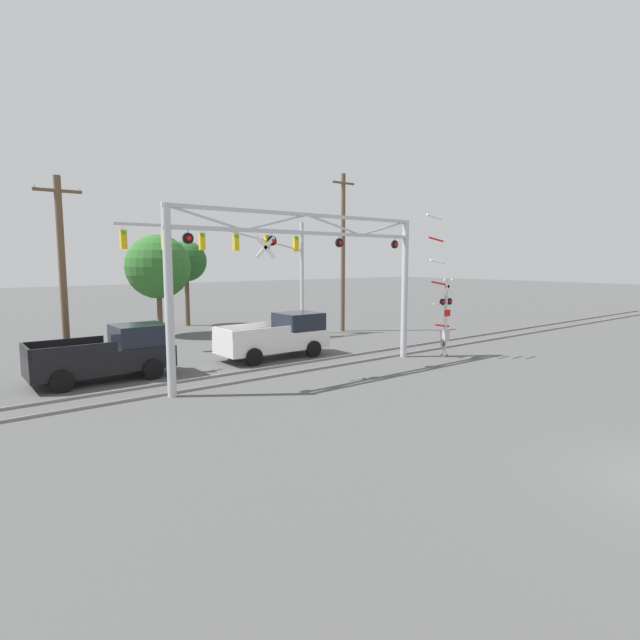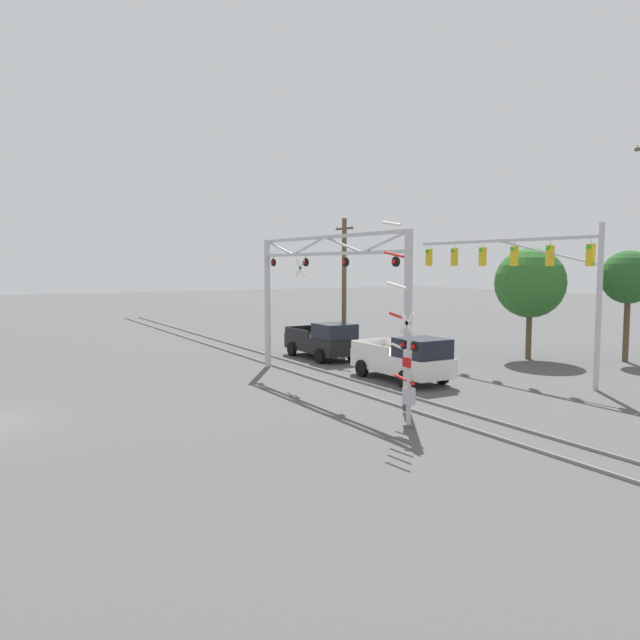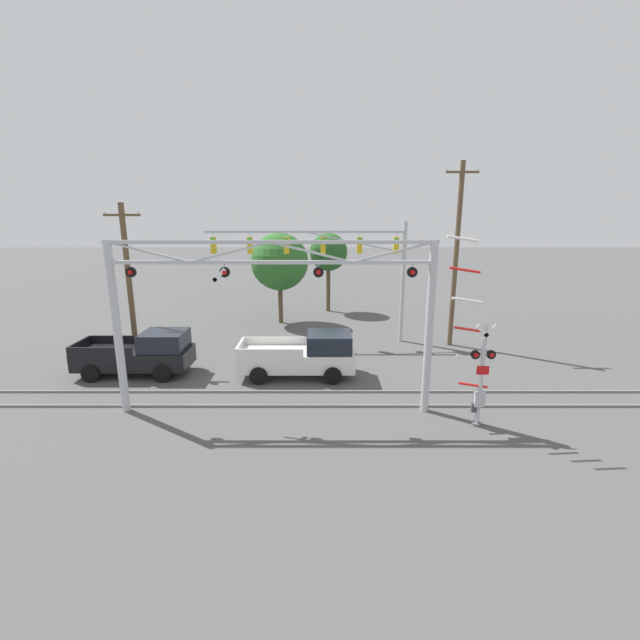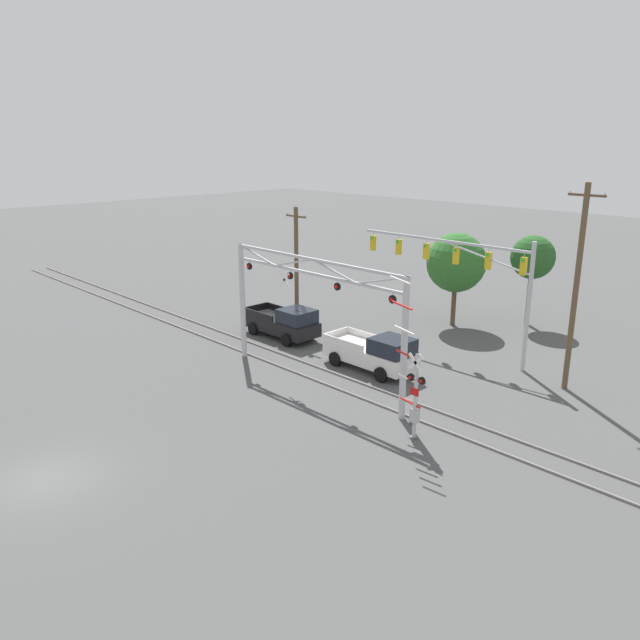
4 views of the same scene
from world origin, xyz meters
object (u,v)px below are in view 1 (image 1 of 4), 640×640
object	(u,v)px
utility_pole_left	(63,273)
utility_pole_right	(343,251)
pickup_truck_following	(110,354)
crossing_signal_mast	(444,313)
traffic_signal_span	(253,253)
background_tree_far_left_verge	(158,267)
crossing_gantry	(307,272)
pickup_truck_lead	(279,336)
background_tree_beyond_span	(186,262)

from	to	relation	value
utility_pole_left	utility_pole_right	distance (m)	17.69
pickup_truck_following	utility_pole_left	bearing A→B (deg)	118.99
pickup_truck_following	crossing_signal_mast	bearing A→B (deg)	-20.04
traffic_signal_span	background_tree_far_left_verge	bearing A→B (deg)	131.68
crossing_gantry	utility_pole_right	bearing A→B (deg)	42.78
crossing_gantry	background_tree_far_left_verge	bearing A→B (deg)	94.12
crossing_gantry	background_tree_far_left_verge	world-z (taller)	crossing_gantry
traffic_signal_span	pickup_truck_lead	bearing A→B (deg)	-109.20
background_tree_beyond_span	background_tree_far_left_verge	world-z (taller)	background_tree_far_left_verge
utility_pole_left	crossing_gantry	bearing A→B (deg)	-37.22
utility_pole_right	background_tree_beyond_span	bearing A→B (deg)	127.51
crossing_gantry	utility_pole_left	size ratio (longest dim) A/B	1.49
background_tree_beyond_span	crossing_gantry	bearing A→B (deg)	-97.75
background_tree_beyond_span	utility_pole_left	bearing A→B (deg)	-131.16
utility_pole_left	crossing_signal_mast	bearing A→B (deg)	-25.29
pickup_truck_lead	utility_pole_left	size ratio (longest dim) A/B	0.67
pickup_truck_following	background_tree_beyond_span	size ratio (longest dim) A/B	0.86
pickup_truck_following	background_tree_far_left_verge	size ratio (longest dim) A/B	0.84
pickup_truck_following	background_tree_far_left_verge	xyz separation A→B (m)	(5.79, 10.17, 3.30)
utility_pole_right	background_tree_far_left_verge	bearing A→B (deg)	152.92
crossing_signal_mast	pickup_truck_lead	bearing A→B (deg)	142.38
traffic_signal_span	pickup_truck_lead	size ratio (longest dim) A/B	2.16
utility_pole_right	pickup_truck_following	bearing A→B (deg)	-163.57
background_tree_far_left_verge	utility_pole_left	bearing A→B (deg)	-130.61
utility_pole_left	background_tree_beyond_span	world-z (taller)	utility_pole_left
background_tree_beyond_span	pickup_truck_following	bearing A→B (deg)	-123.50
traffic_signal_span	background_tree_far_left_verge	world-z (taller)	traffic_signal_span
utility_pole_right	crossing_gantry	bearing A→B (deg)	-137.22
crossing_gantry	pickup_truck_following	bearing A→B (deg)	149.76
crossing_signal_mast	background_tree_beyond_span	distance (m)	19.95
crossing_gantry	traffic_signal_span	size ratio (longest dim) A/B	1.03
utility_pole_right	background_tree_beyond_span	xyz separation A→B (m)	(-7.04, 9.17, -0.68)
crossing_signal_mast	pickup_truck_following	bearing A→B (deg)	159.96
pickup_truck_lead	utility_pole_left	world-z (taller)	utility_pole_left
crossing_gantry	utility_pole_left	xyz separation A→B (m)	(-7.96, 6.04, -0.07)
background_tree_far_left_verge	utility_pole_right	bearing A→B (deg)	-27.08
crossing_signal_mast	utility_pole_left	size ratio (longest dim) A/B	0.85
pickup_truck_lead	pickup_truck_following	distance (m)	7.82
utility_pole_right	crossing_signal_mast	bearing A→B (deg)	-101.68
pickup_truck_lead	pickup_truck_following	size ratio (longest dim) A/B	1.02
crossing_gantry	crossing_signal_mast	bearing A→B (deg)	-9.34
background_tree_beyond_span	pickup_truck_lead	bearing A→B (deg)	-95.74
utility_pole_left	pickup_truck_lead	bearing A→B (deg)	-14.56
traffic_signal_span	background_tree_beyond_span	distance (m)	8.41
crossing_gantry	pickup_truck_lead	world-z (taller)	crossing_gantry
crossing_signal_mast	utility_pole_right	size ratio (longest dim) A/B	0.66
traffic_signal_span	utility_pole_right	size ratio (longest dim) A/B	1.13
pickup_truck_lead	background_tree_beyond_span	xyz separation A→B (m)	(1.43, 14.23, 3.61)
utility_pole_left	background_tree_far_left_verge	xyz separation A→B (m)	(6.94, 8.09, 0.14)
utility_pole_right	background_tree_far_left_verge	world-z (taller)	utility_pole_right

